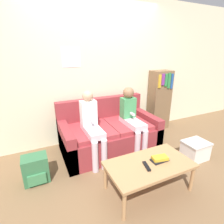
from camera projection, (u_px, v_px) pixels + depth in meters
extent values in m
plane|color=brown|center=(124.00, 165.00, 2.69)|extent=(10.00, 10.00, 0.00)
cube|color=beige|center=(96.00, 72.00, 3.20)|extent=(8.00, 0.06, 2.60)
cube|color=silver|center=(71.00, 57.00, 2.91)|extent=(0.31, 0.00, 0.32)
cube|color=maroon|center=(110.00, 139.00, 3.07)|extent=(1.63, 0.90, 0.41)
cube|color=maroon|center=(101.00, 109.00, 3.25)|extent=(1.63, 0.14, 0.45)
cube|color=maroon|center=(66.00, 144.00, 2.75)|extent=(0.14, 0.90, 0.57)
cube|color=maroon|center=(145.00, 127.00, 3.35)|extent=(0.14, 0.90, 0.57)
cube|color=#A1343A|center=(92.00, 130.00, 2.83)|extent=(0.66, 0.74, 0.07)
cube|color=#A1343A|center=(127.00, 124.00, 3.10)|extent=(0.66, 0.74, 0.07)
cube|color=#AD7F51|center=(149.00, 165.00, 2.11)|extent=(1.03, 0.57, 0.04)
cylinder|color=#AD7F51|center=(124.00, 206.00, 1.77)|extent=(0.04, 0.04, 0.35)
cylinder|color=#AD7F51|center=(192.00, 179.00, 2.15)|extent=(0.04, 0.04, 0.35)
cylinder|color=#AD7F51|center=(105.00, 177.00, 2.19)|extent=(0.04, 0.04, 0.35)
cylinder|color=#AD7F51|center=(165.00, 158.00, 2.57)|extent=(0.04, 0.04, 0.35)
cylinder|color=silver|center=(95.00, 157.00, 2.48)|extent=(0.09, 0.09, 0.48)
cylinder|color=silver|center=(104.00, 155.00, 2.53)|extent=(0.09, 0.09, 0.48)
cube|color=silver|center=(93.00, 130.00, 2.65)|extent=(0.23, 0.55, 0.09)
cube|color=white|center=(88.00, 113.00, 2.71)|extent=(0.24, 0.16, 0.38)
sphere|color=tan|center=(88.00, 96.00, 2.63)|extent=(0.16, 0.16, 0.16)
cube|color=white|center=(92.00, 120.00, 2.61)|extent=(0.03, 0.12, 0.03)
cylinder|color=silver|center=(137.00, 146.00, 2.76)|extent=(0.09, 0.09, 0.48)
cylinder|color=silver|center=(145.00, 144.00, 2.82)|extent=(0.09, 0.09, 0.48)
cube|color=silver|center=(132.00, 123.00, 2.94)|extent=(0.23, 0.55, 0.09)
cube|color=#429356|center=(128.00, 108.00, 3.00)|extent=(0.24, 0.16, 0.35)
sphere|color=#8C6647|center=(128.00, 93.00, 2.92)|extent=(0.19, 0.19, 0.19)
cube|color=white|center=(132.00, 114.00, 2.90)|extent=(0.03, 0.12, 0.03)
cube|color=black|center=(147.00, 166.00, 2.03)|extent=(0.08, 0.17, 0.02)
cube|color=black|center=(159.00, 160.00, 2.15)|extent=(0.21, 0.12, 0.02)
cube|color=gold|center=(160.00, 158.00, 2.13)|extent=(0.20, 0.13, 0.04)
cube|color=brown|center=(159.00, 100.00, 3.81)|extent=(0.44, 0.28, 1.28)
cube|color=gold|center=(160.00, 81.00, 3.46)|extent=(0.06, 0.02, 0.26)
cube|color=#7A3389|center=(163.00, 79.00, 3.48)|extent=(0.07, 0.02, 0.23)
cube|color=#2D8442|center=(166.00, 80.00, 3.52)|extent=(0.06, 0.02, 0.25)
cube|color=#2D8442|center=(169.00, 81.00, 3.56)|extent=(0.06, 0.02, 0.31)
cube|color=#23519E|center=(172.00, 81.00, 3.60)|extent=(0.05, 0.02, 0.31)
cube|color=silver|center=(195.00, 151.00, 2.82)|extent=(0.36, 0.30, 0.27)
cube|color=beige|center=(196.00, 143.00, 2.77)|extent=(0.38, 0.32, 0.02)
cube|color=#336B42|center=(36.00, 169.00, 2.32)|extent=(0.32, 0.23, 0.37)
cube|color=#3D804F|center=(37.00, 180.00, 2.23)|extent=(0.22, 0.03, 0.15)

